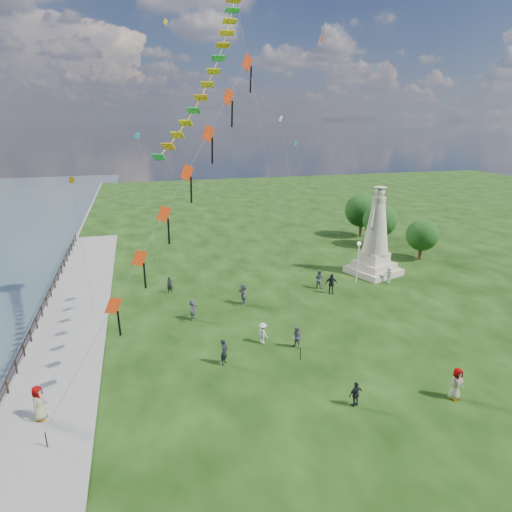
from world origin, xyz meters
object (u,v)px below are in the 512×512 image
object	(u,v)px
person_3	(356,394)
person_6	(170,285)
person_9	(331,284)
lamppost	(358,253)
person_10	(39,405)
person_1	(297,338)
person_8	(389,274)
statue	(376,242)
person_0	(224,352)
person_2	(263,333)
person_5	(193,310)
person_11	(243,294)
person_7	(319,279)
person_4	(456,384)

from	to	relation	value
person_3	person_6	xyz separation A→B (m)	(-8.11, 18.39, 0.02)
person_9	lamppost	bearing A→B (deg)	39.97
person_10	person_1	bearing A→B (deg)	-59.45
person_1	person_8	bearing A→B (deg)	93.47
statue	person_0	distance (m)	21.44
lamppost	person_10	size ratio (longest dim) A/B	2.12
lamppost	person_2	size ratio (longest dim) A/B	2.73
person_5	person_11	size ratio (longest dim) A/B	0.93
person_6	person_11	xyz separation A→B (m)	(5.59, -4.06, 0.15)
statue	person_7	distance (m)	7.45
person_8	person_9	size ratio (longest dim) A/B	0.90
person_9	person_11	world-z (taller)	person_9
person_1	person_10	world-z (taller)	person_10
person_4	person_3	bearing A→B (deg)	160.11
person_0	person_11	world-z (taller)	person_11
person_1	person_5	size ratio (longest dim) A/B	0.92
person_9	person_1	bearing A→B (deg)	-115.61
person_0	person_1	distance (m)	5.06
person_4	person_7	xyz separation A→B (m)	(-0.61, 16.85, -0.07)
person_1	lamppost	bearing A→B (deg)	103.34
statue	person_0	xyz separation A→B (m)	(-17.47, -12.20, -2.38)
person_7	person_10	distance (m)	24.29
person_0	person_1	world-z (taller)	person_0
person_7	person_8	size ratio (longest dim) A/B	1.04
person_0	person_2	distance (m)	3.60
person_1	person_3	size ratio (longest dim) A/B	1.06
statue	person_1	size ratio (longest dim) A/B	5.57
lamppost	person_9	world-z (taller)	lamppost
person_9	person_8	bearing A→B (deg)	20.67
person_3	person_10	xyz separation A→B (m)	(-15.79, 3.21, 0.21)
person_0	person_1	size ratio (longest dim) A/B	1.11
lamppost	person_3	distance (m)	18.64
statue	person_2	bearing A→B (deg)	-162.93
person_4	person_1	bearing A→B (deg)	119.91
person_1	person_9	xyz separation A→B (m)	(6.21, 7.98, 0.15)
person_3	person_11	bearing A→B (deg)	-91.42
person_3	person_9	bearing A→B (deg)	-121.79
person_9	person_10	size ratio (longest dim) A/B	0.98
person_6	person_7	xyz separation A→B (m)	(12.99, -2.43, 0.12)
person_9	person_3	bearing A→B (deg)	-98.12
person_7	lamppost	bearing A→B (deg)	-123.96
person_2	person_5	distance (m)	6.31
person_9	person_10	world-z (taller)	person_10
person_7	person_8	xyz separation A→B (m)	(6.77, -0.56, -0.03)
lamppost	person_7	xyz separation A→B (m)	(-3.95, -0.32, -1.99)
lamppost	person_6	xyz separation A→B (m)	(-16.94, 2.11, -2.11)
person_9	person_11	distance (m)	7.90
person_11	person_0	bearing A→B (deg)	-24.44
person_0	person_4	distance (m)	13.21
person_1	person_6	xyz separation A→B (m)	(-7.28, 11.90, -0.03)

